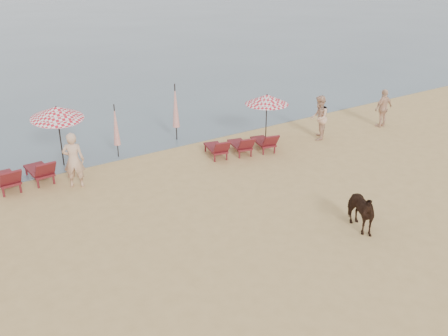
# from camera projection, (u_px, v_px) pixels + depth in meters

# --- Properties ---
(ground) EXTENTS (120.00, 120.00, 0.00)m
(ground) POSITION_uv_depth(u_px,v_px,m) (332.00, 272.00, 12.75)
(ground) COLOR tan
(ground) RESTS_ON ground
(lounger_cluster_left) EXTENTS (1.93, 1.86, 0.65)m
(lounger_cluster_left) POSITION_uv_depth(u_px,v_px,m) (24.00, 174.00, 17.24)
(lounger_cluster_left) COLOR maroon
(lounger_cluster_left) RESTS_ON ground
(lounger_cluster_right) EXTENTS (2.97, 2.16, 0.59)m
(lounger_cluster_right) POSITION_uv_depth(u_px,v_px,m) (242.00, 145.00, 20.00)
(lounger_cluster_right) COLOR maroon
(lounger_cluster_right) RESTS_ON ground
(umbrella_open_left_b) EXTENTS (1.93, 1.96, 2.46)m
(umbrella_open_left_b) POSITION_uv_depth(u_px,v_px,m) (57.00, 112.00, 18.22)
(umbrella_open_left_b) COLOR black
(umbrella_open_left_b) RESTS_ON ground
(umbrella_open_right) EXTENTS (1.79, 1.79, 2.19)m
(umbrella_open_right) POSITION_uv_depth(u_px,v_px,m) (267.00, 99.00, 20.40)
(umbrella_open_right) COLOR black
(umbrella_open_right) RESTS_ON ground
(umbrella_closed_left) EXTENTS (0.27, 0.27, 2.19)m
(umbrella_closed_left) POSITION_uv_depth(u_px,v_px,m) (116.00, 125.00, 19.32)
(umbrella_closed_left) COLOR black
(umbrella_closed_left) RESTS_ON ground
(umbrella_closed_right) EXTENTS (0.30, 0.30, 2.49)m
(umbrella_closed_right) POSITION_uv_depth(u_px,v_px,m) (176.00, 106.00, 21.06)
(umbrella_closed_right) COLOR black
(umbrella_closed_right) RESTS_ON ground
(cow) EXTENTS (1.08, 1.65, 1.28)m
(cow) POSITION_uv_depth(u_px,v_px,m) (358.00, 210.00, 14.48)
(cow) COLOR black
(cow) RESTS_ON ground
(beachgoer_left) EXTENTS (0.86, 0.75, 1.98)m
(beachgoer_left) POSITION_uv_depth(u_px,v_px,m) (74.00, 160.00, 17.02)
(beachgoer_left) COLOR tan
(beachgoer_left) RESTS_ON ground
(beachgoer_right_a) EXTENTS (1.18, 1.17, 1.93)m
(beachgoer_right_a) POSITION_uv_depth(u_px,v_px,m) (319.00, 118.00, 21.42)
(beachgoer_right_a) COLOR #D5A485
(beachgoer_right_a) RESTS_ON ground
(beachgoer_right_b) EXTENTS (1.04, 0.44, 1.78)m
(beachgoer_right_b) POSITION_uv_depth(u_px,v_px,m) (383.00, 108.00, 23.00)
(beachgoer_right_b) COLOR #D7A686
(beachgoer_right_b) RESTS_ON ground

